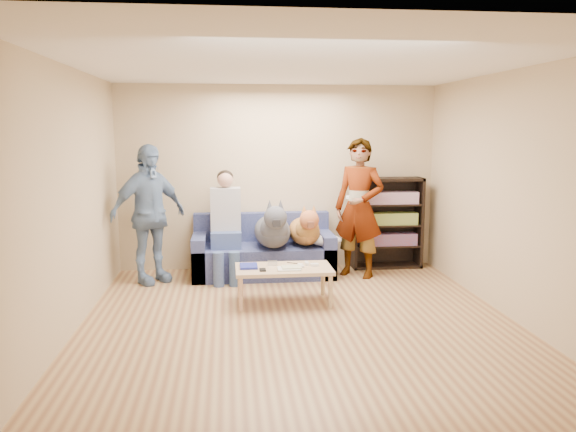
{
  "coord_description": "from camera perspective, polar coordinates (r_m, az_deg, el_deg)",
  "views": [
    {
      "loc": [
        -0.71,
        -5.44,
        2.0
      ],
      "look_at": [
        0.0,
        1.2,
        0.95
      ],
      "focal_mm": 35.0,
      "sensor_mm": 36.0,
      "label": 1
    }
  ],
  "objects": [
    {
      "name": "wallet",
      "position": [
        6.32,
        -2.6,
        -5.48
      ],
      "size": [
        0.07,
        0.12,
        0.02
      ],
      "primitive_type": "cube",
      "color": "black",
      "rests_on": "coffee_table"
    },
    {
      "name": "pen_orange",
      "position": [
        6.3,
        -0.47,
        -5.55
      ],
      "size": [
        0.13,
        0.06,
        0.01
      ],
      "primitive_type": "cylinder",
      "rotation": [
        0.0,
        1.57,
        0.35
      ],
      "color": "orange",
      "rests_on": "coffee_table"
    },
    {
      "name": "controller_b",
      "position": [
        6.51,
        2.71,
        -4.97
      ],
      "size": [
        0.09,
        0.06,
        0.03
      ],
      "primitive_type": "cube",
      "color": "white",
      "rests_on": "coffee_table"
    },
    {
      "name": "notebook_blue",
      "position": [
        6.47,
        -4.02,
        -5.09
      ],
      "size": [
        0.2,
        0.26,
        0.03
      ],
      "primitive_type": "cube",
      "color": "navy",
      "rests_on": "coffee_table"
    },
    {
      "name": "pen_black",
      "position": [
        6.64,
        0.44,
        -4.79
      ],
      "size": [
        0.13,
        0.08,
        0.01
      ],
      "primitive_type": "cylinder",
      "rotation": [
        0.0,
        1.57,
        -0.52
      ],
      "color": "black",
      "rests_on": "coffee_table"
    },
    {
      "name": "headphone_cup_a",
      "position": [
        6.45,
        1.35,
        -5.14
      ],
      "size": [
        0.07,
        0.07,
        0.02
      ],
      "primitive_type": "cylinder",
      "color": "silver",
      "rests_on": "coffee_table"
    },
    {
      "name": "headphone_cup_b",
      "position": [
        6.53,
        1.26,
        -4.97
      ],
      "size": [
        0.07,
        0.07,
        0.02
      ],
      "primitive_type": "cylinder",
      "color": "white",
      "rests_on": "coffee_table"
    },
    {
      "name": "blanket",
      "position": [
        7.58,
        3.89,
        -2.48
      ],
      "size": [
        0.43,
        0.36,
        0.15
      ],
      "primitive_type": "ellipsoid",
      "color": "#ADADB2",
      "rests_on": "sofa"
    },
    {
      "name": "camera_silver",
      "position": [
        6.55,
        -1.59,
        -4.79
      ],
      "size": [
        0.11,
        0.06,
        0.05
      ],
      "primitive_type": "cube",
      "color": "#B2B2B6",
      "rests_on": "coffee_table"
    },
    {
      "name": "dog_tan",
      "position": [
        7.59,
        1.76,
        -1.39
      ],
      "size": [
        0.42,
        1.17,
        0.6
      ],
      "color": "#AA7D34",
      "rests_on": "sofa"
    },
    {
      "name": "ceiling",
      "position": [
        5.52,
        1.38,
        15.19
      ],
      "size": [
        5.0,
        5.0,
        0.0
      ],
      "primitive_type": "plane",
      "rotation": [
        3.14,
        0.0,
        0.0
      ],
      "color": "white",
      "rests_on": "ground"
    },
    {
      "name": "held_controller",
      "position": [
        7.33,
        6.09,
        1.91
      ],
      "size": [
        0.07,
        0.13,
        0.03
      ],
      "primitive_type": "cube",
      "rotation": [
        0.0,
        0.0,
        -0.27
      ],
      "color": "white",
      "rests_on": "person_standing_right"
    },
    {
      "name": "sofa",
      "position": [
        7.74,
        -2.56,
        -3.91
      ],
      "size": [
        1.9,
        0.85,
        0.82
      ],
      "color": "#515B93",
      "rests_on": "ground"
    },
    {
      "name": "magazine",
      "position": [
        6.38,
        0.35,
        -5.2
      ],
      "size": [
        0.22,
        0.17,
        0.01
      ],
      "primitive_type": "cube",
      "color": "#B5B491",
      "rests_on": "coffee_table"
    },
    {
      "name": "wall_right",
      "position": [
        6.23,
        22.32,
        1.82
      ],
      "size": [
        0.0,
        5.0,
        5.0
      ],
      "primitive_type": "plane",
      "rotation": [
        1.57,
        0.0,
        -1.57
      ],
      "color": "tan",
      "rests_on": "ground"
    },
    {
      "name": "coffee_table",
      "position": [
        6.46,
        -0.44,
        -5.63
      ],
      "size": [
        1.1,
        0.6,
        0.42
      ],
      "color": "tan",
      "rests_on": "ground"
    },
    {
      "name": "bookshelf",
      "position": [
        8.2,
        9.98,
        -0.48
      ],
      "size": [
        1.0,
        0.34,
        1.3
      ],
      "color": "black",
      "rests_on": "ground"
    },
    {
      "name": "person_standing_right",
      "position": [
        7.59,
        7.23,
        0.8
      ],
      "size": [
        0.82,
        0.76,
        1.87
      ],
      "primitive_type": "imported",
      "rotation": [
        0.0,
        0.0,
        -0.62
      ],
      "color": "gray",
      "rests_on": "ground"
    },
    {
      "name": "wall_left",
      "position": [
        5.69,
        -21.75,
        1.25
      ],
      "size": [
        0.0,
        5.0,
        5.0
      ],
      "primitive_type": "plane",
      "rotation": [
        1.57,
        0.0,
        1.57
      ],
      "color": "tan",
      "rests_on": "ground"
    },
    {
      "name": "papers",
      "position": [
        6.36,
        0.1,
        -5.37
      ],
      "size": [
        0.26,
        0.2,
        0.02
      ],
      "primitive_type": "cube",
      "color": "silver",
      "rests_on": "coffee_table"
    },
    {
      "name": "dog_gray",
      "position": [
        7.42,
        -1.55,
        -1.37
      ],
      "size": [
        0.48,
        1.28,
        0.7
      ],
      "color": "#4B4F55",
      "rests_on": "sofa"
    },
    {
      "name": "controller_a",
      "position": [
        6.58,
        1.91,
        -4.83
      ],
      "size": [
        0.04,
        0.13,
        0.03
      ],
      "primitive_type": "cube",
      "color": "silver",
      "rests_on": "coffee_table"
    },
    {
      "name": "ground",
      "position": [
        5.84,
        1.28,
        -11.1
      ],
      "size": [
        5.0,
        5.0,
        0.0
      ],
      "primitive_type": "plane",
      "color": "#8D5D3B",
      "rests_on": "ground"
    },
    {
      "name": "wall_front",
      "position": [
        3.1,
        7.34,
        -4.13
      ],
      "size": [
        4.5,
        0.0,
        4.5
      ],
      "primitive_type": "plane",
      "rotation": [
        -1.57,
        0.0,
        0.0
      ],
      "color": "tan",
      "rests_on": "ground"
    },
    {
      "name": "person_standing_left",
      "position": [
        7.45,
        -13.99,
        0.18
      ],
      "size": [
        1.1,
        1.0,
        1.8
      ],
      "primitive_type": "imported",
      "rotation": [
        0.0,
        0.0,
        0.67
      ],
      "color": "#6C81AD",
      "rests_on": "ground"
    },
    {
      "name": "person_seated",
      "position": [
        7.51,
        -6.33,
        -0.53
      ],
      "size": [
        0.4,
        0.73,
        1.47
      ],
      "color": "#40528E",
      "rests_on": "sofa"
    },
    {
      "name": "wall_back",
      "position": [
        8.0,
        -1.0,
        3.91
      ],
      "size": [
        4.5,
        0.0,
        4.5
      ],
      "primitive_type": "plane",
      "rotation": [
        1.57,
        0.0,
        0.0
      ],
      "color": "tan",
      "rests_on": "ground"
    }
  ]
}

